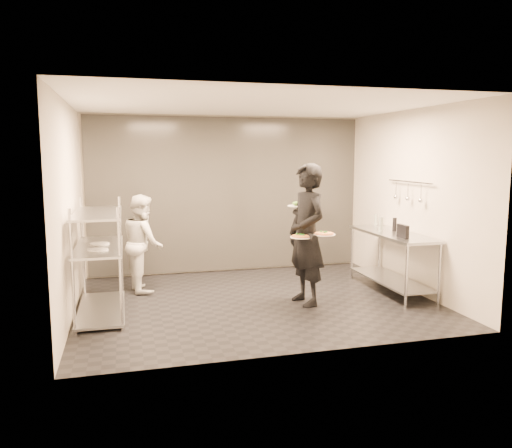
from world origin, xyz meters
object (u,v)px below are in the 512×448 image
object	(u,v)px
waiter	(307,235)
pizza_plate_near	(301,236)
salad_plate	(296,204)
chef	(143,243)
prep_counter	(392,251)
bottle_green	(381,225)
bottle_clear	(376,220)
pass_rack	(100,257)
bottle_dark	(395,225)
pos_monitor	(403,231)
pizza_plate_far	(324,234)

from	to	relation	value
waiter	pizza_plate_near	xyz separation A→B (m)	(-0.14, -0.17, 0.01)
waiter	salad_plate	distance (m)	0.49
chef	pizza_plate_near	world-z (taller)	chef
prep_counter	salad_plate	distance (m)	1.76
bottle_green	bottle_clear	world-z (taller)	bottle_green
pass_rack	bottle_green	size ratio (longest dim) A/B	6.94
bottle_clear	bottle_dark	bearing A→B (deg)	-94.26
prep_counter	pos_monitor	distance (m)	0.64
waiter	bottle_green	bearing A→B (deg)	95.14
waiter	pizza_plate_far	xyz separation A→B (m)	(0.17, -0.23, 0.04)
chef	pizza_plate_far	distance (m)	2.85
bottle_green	bottle_dark	size ratio (longest dim) A/B	1.07
pos_monitor	pizza_plate_far	bearing A→B (deg)	-175.56
bottle_dark	waiter	bearing A→B (deg)	-165.99
pizza_plate_far	salad_plate	distance (m)	0.66
pass_rack	prep_counter	distance (m)	4.33
salad_plate	waiter	bearing A→B (deg)	-76.34
prep_counter	pos_monitor	world-z (taller)	pos_monitor
pos_monitor	bottle_green	world-z (taller)	bottle_green
prep_counter	pizza_plate_near	xyz separation A→B (m)	(-1.66, -0.47, 0.38)
pass_rack	pos_monitor	bearing A→B (deg)	-6.58
pass_rack	bottle_green	distance (m)	4.19
waiter	salad_plate	bearing A→B (deg)	-177.38
pass_rack	bottle_green	bearing A→B (deg)	1.39
pizza_plate_near	bottle_green	distance (m)	1.61
bottle_green	bottle_dark	bearing A→B (deg)	1.07
pizza_plate_far	bottle_dark	world-z (taller)	bottle_dark
pass_rack	pizza_plate_far	xyz separation A→B (m)	(2.98, -0.52, 0.27)
pass_rack	salad_plate	size ratio (longest dim) A/B	6.30
waiter	bottle_green	xyz separation A→B (m)	(1.37, 0.40, 0.04)
waiter	chef	bearing A→B (deg)	-131.89
bottle_green	pizza_plate_far	bearing A→B (deg)	-152.47
pass_rack	bottle_clear	xyz separation A→B (m)	(4.47, 0.80, 0.25)
pass_rack	pos_monitor	world-z (taller)	pass_rack
prep_counter	bottle_clear	bearing A→B (deg)	79.94
pizza_plate_far	waiter	bearing A→B (deg)	126.69
bottle_green	pass_rack	bearing A→B (deg)	-178.61
pos_monitor	waiter	bearing A→B (deg)	174.94
waiter	bottle_dark	distance (m)	1.66
waiter	pizza_plate_far	world-z (taller)	waiter
prep_counter	bottle_dark	world-z (taller)	bottle_dark
pass_rack	salad_plate	xyz separation A→B (m)	(2.75, -0.03, 0.63)
pizza_plate_far	bottle_dark	xyz separation A→B (m)	(1.44, 0.63, -0.01)
pass_rack	prep_counter	world-z (taller)	pass_rack
pass_rack	pizza_plate_far	distance (m)	3.04
prep_counter	waiter	bearing A→B (deg)	-168.89
salad_plate	bottle_dark	bearing A→B (deg)	4.64
bottle_clear	chef	bearing A→B (deg)	176.73
pizza_plate_far	bottle_green	size ratio (longest dim) A/B	1.31
prep_counter	bottle_green	size ratio (longest dim) A/B	7.81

